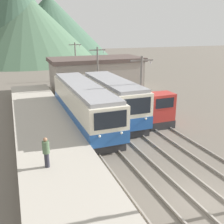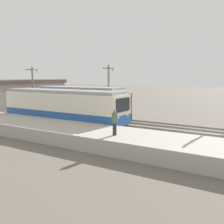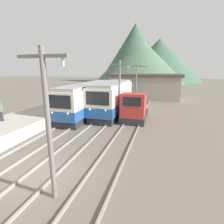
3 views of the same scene
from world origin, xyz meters
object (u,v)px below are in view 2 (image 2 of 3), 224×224
Objects in this scene: person_on_platform at (115,121)px; shunting_locomotive at (110,109)px; commuter_train_left at (63,110)px; catenary_mast_mid at (109,91)px; commuter_train_center at (80,106)px; catenary_mast_far at (33,88)px.

shunting_locomotive is at bearing 33.86° from person_on_platform.
shunting_locomotive is 2.89× the size of person_on_platform.
catenary_mast_mid reaches higher than commuter_train_left.
commuter_train_left is 2.81m from commuter_train_center.
catenary_mast_mid reaches higher than shunting_locomotive.
catenary_mast_mid is at bearing -90.00° from catenary_mast_far.
person_on_platform is at bearing -146.14° from shunting_locomotive.
catenary_mast_mid is 11.63m from catenary_mast_far.
commuter_train_left is at bearing -176.50° from commuter_train_center.
catenary_mast_mid is (-1.49, -0.76, 2.14)m from shunting_locomotive.
shunting_locomotive is at bearing -17.00° from commuter_train_left.
catenary_mast_far is (-1.49, 10.87, 2.14)m from shunting_locomotive.
commuter_train_left reaches higher than shunting_locomotive.
catenary_mast_mid reaches higher than commuter_train_center.
commuter_train_center reaches higher than shunting_locomotive.
person_on_platform is at bearing -116.93° from commuter_train_left.
commuter_train_center is 3.62m from shunting_locomotive.
catenary_mast_far is 3.54× the size of person_on_platform.
catenary_mast_far reaches higher than commuter_train_center.
commuter_train_center is 1.69× the size of catenary_mast_mid.
commuter_train_left is at bearing -115.35° from catenary_mast_far.
shunting_locomotive is at bearing 27.01° from catenary_mast_mid.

